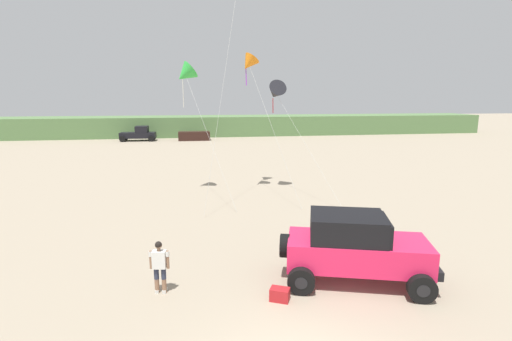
# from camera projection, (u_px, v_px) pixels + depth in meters

# --- Properties ---
(dune_ridge) EXTENTS (90.00, 7.09, 2.90)m
(dune_ridge) POSITION_uv_depth(u_px,v_px,m) (198.00, 126.00, 57.99)
(dune_ridge) COLOR #567A47
(dune_ridge) RESTS_ON ground_plane
(jeep) EXTENTS (5.02, 3.52, 2.26)m
(jeep) POSITION_uv_depth(u_px,v_px,m) (355.00, 247.00, 12.15)
(jeep) COLOR #EA2151
(jeep) RESTS_ON ground_plane
(person_watching) EXTENTS (0.62, 0.36, 1.67)m
(person_watching) POSITION_uv_depth(u_px,v_px,m) (160.00, 264.00, 11.49)
(person_watching) COLOR #8C664C
(person_watching) RESTS_ON ground_plane
(cooler_box) EXTENTS (0.66, 0.57, 0.38)m
(cooler_box) POSITION_uv_depth(u_px,v_px,m) (280.00, 294.00, 11.19)
(cooler_box) COLOR #B21E23
(cooler_box) RESTS_ON ground_plane
(distant_pickup) EXTENTS (4.66, 2.50, 1.98)m
(distant_pickup) POSITION_uv_depth(u_px,v_px,m) (139.00, 134.00, 50.89)
(distant_pickup) COLOR black
(distant_pickup) RESTS_ON ground_plane
(distant_sedan) EXTENTS (4.20, 1.71, 1.20)m
(distant_sedan) POSITION_uv_depth(u_px,v_px,m) (194.00, 136.00, 51.52)
(distant_sedan) COLOR black
(distant_sedan) RESTS_ON ground_plane
(kite_yellow_diamond) EXTENTS (3.38, 6.12, 7.02)m
(kite_yellow_diamond) POSITION_uv_depth(u_px,v_px,m) (275.00, 92.00, 23.46)
(kite_yellow_diamond) COLOR black
(kite_yellow_diamond) RESTS_ON ground_plane
(kite_green_box) EXTENTS (2.92, 4.79, 8.44)m
(kite_green_box) POSITION_uv_depth(u_px,v_px,m) (249.00, 64.00, 22.36)
(kite_green_box) COLOR orange
(kite_green_box) RESTS_ON ground_plane
(kite_pink_ribbon) EXTENTS (3.38, 5.37, 8.01)m
(kite_pink_ribbon) POSITION_uv_depth(u_px,v_px,m) (185.00, 74.00, 22.17)
(kite_pink_ribbon) COLOR green
(kite_pink_ribbon) RESTS_ON ground_plane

